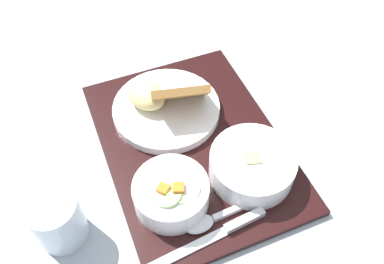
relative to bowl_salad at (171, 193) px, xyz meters
The scene contains 8 objects.
ground_plane 0.13m from the bowl_salad, 40.17° to the right, with size 4.00×4.00×0.00m, color #99A3AD.
serving_tray 0.12m from the bowl_salad, 40.17° to the right, with size 0.42×0.32×0.01m.
bowl_salad is the anchor object (origin of this frame).
bowl_soup 0.14m from the bowl_salad, 92.55° to the right, with size 0.14×0.14×0.05m.
plate_main 0.19m from the bowl_salad, 19.08° to the right, with size 0.20×0.20×0.09m.
knife 0.10m from the bowl_salad, 146.13° to the right, with size 0.02×0.19×0.01m.
spoon 0.07m from the bowl_salad, 140.74° to the right, with size 0.03×0.14×0.01m.
glass_water 0.17m from the bowl_salad, 81.35° to the left, with size 0.07×0.07×0.09m.
Camera 1 is at (-0.38, 0.18, 0.58)m, focal length 38.00 mm.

